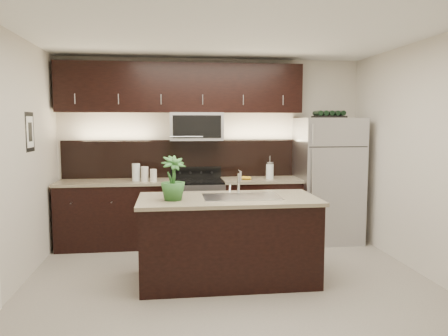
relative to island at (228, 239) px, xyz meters
name	(u,v)px	position (x,y,z in m)	size (l,w,h in m)	color
ground	(230,285)	(0.00, -0.15, -0.47)	(4.50, 4.50, 0.00)	gray
room_walls	(220,129)	(-0.11, -0.18, 1.22)	(4.52, 4.02, 2.71)	beige
counter_run	(183,212)	(-0.45, 1.54, 0.00)	(3.51, 0.65, 0.94)	black
upper_fixtures	(183,96)	(-0.42, 1.69, 1.67)	(3.49, 0.40, 1.66)	black
island	(228,239)	(0.00, 0.00, 0.00)	(1.96, 0.96, 0.94)	black
sink_faucet	(241,195)	(0.15, 0.01, 0.48)	(0.84, 0.50, 0.28)	silver
refrigerator	(327,180)	(1.69, 1.48, 0.44)	(0.88, 0.79, 1.82)	#B2B2B7
wine_rack	(329,115)	(1.69, 1.48, 1.40)	(0.45, 0.28, 0.11)	black
plant	(173,178)	(-0.60, -0.09, 0.70)	(0.26, 0.26, 0.47)	#295C25
canisters	(143,173)	(-1.01, 1.45, 0.58)	(0.35, 0.21, 0.25)	silver
french_press	(270,171)	(0.81, 1.49, 0.59)	(0.11, 0.11, 0.33)	silver
bananas	(243,178)	(0.41, 1.46, 0.49)	(0.17, 0.13, 0.05)	gold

